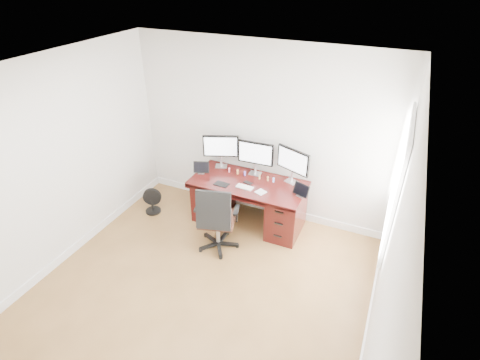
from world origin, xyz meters
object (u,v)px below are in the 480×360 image
at_px(floor_fan, 152,201).
at_px(office_chair, 217,229).
at_px(desk, 249,200).
at_px(monitor_center, 256,154).
at_px(keyboard, 245,187).

bearing_deg(floor_fan, office_chair, -38.97).
height_order(desk, floor_fan, desk).
relative_size(desk, floor_fan, 3.97).
bearing_deg(monitor_center, office_chair, -101.67).
height_order(office_chair, keyboard, office_chair).
distance_m(floor_fan, monitor_center, 1.88).
bearing_deg(office_chair, floor_fan, 149.74).
bearing_deg(desk, monitor_center, 89.99).
bearing_deg(keyboard, monitor_center, 94.89).
distance_m(desk, floor_fan, 1.60).
height_order(desk, monitor_center, monitor_center).
xyz_separation_m(desk, keyboard, (0.01, -0.19, 0.36)).
height_order(floor_fan, monitor_center, monitor_center).
bearing_deg(office_chair, desk, 62.14).
distance_m(office_chair, floor_fan, 1.42).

